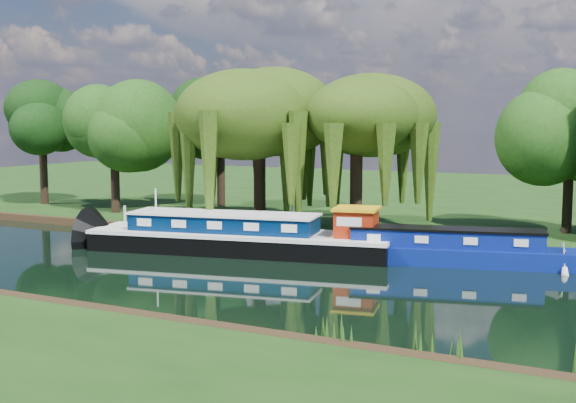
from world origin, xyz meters
The scene contains 15 objects.
ground centered at (0.00, 0.00, 0.00)m, with size 120.00×120.00×0.00m, color black.
far_bank centered at (0.00, 34.00, 0.23)m, with size 120.00×52.00×0.45m, color black.
dutch_barge centered at (0.57, 4.67, 0.81)m, with size 15.84×6.36×3.26m.
narrowboat centered at (10.50, 6.47, 0.65)m, with size 12.58×4.98×1.82m.
red_dinghy centered at (-7.55, 6.14, 0.00)m, with size 2.32×3.24×0.67m, color maroon.
white_cruiser centered at (15.67, 7.29, 0.00)m, with size 2.23×2.58×1.36m, color silver.
willow_left centered at (-1.75, 10.68, 6.84)m, with size 7.34×7.34×8.80m.
willow_right centered at (4.10, 11.32, 6.27)m, with size 6.55×6.55×7.98m.
tree_far_left centered at (-13.64, 11.86, 6.36)m, with size 5.36×5.36×8.63m.
tree_far_back centered at (-21.87, 13.51, 6.26)m, with size 4.95×4.95×8.32m.
tree_far_mid centered at (-9.29, 18.40, 6.32)m, with size 5.21×5.21×8.52m.
tree_far_right centered at (14.79, 15.94, 5.78)m, with size 4.73×4.73×7.74m.
lamppost centered at (0.50, 10.50, 2.42)m, with size 0.36×0.36×2.56m.
mooring_posts centered at (-0.50, 8.40, 0.95)m, with size 19.16×0.16×1.00m.
reeds_near centered at (6.87, -7.57, 0.55)m, with size 33.70×1.50×1.10m.
Camera 1 is at (18.90, -26.35, 6.59)m, focal length 45.00 mm.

